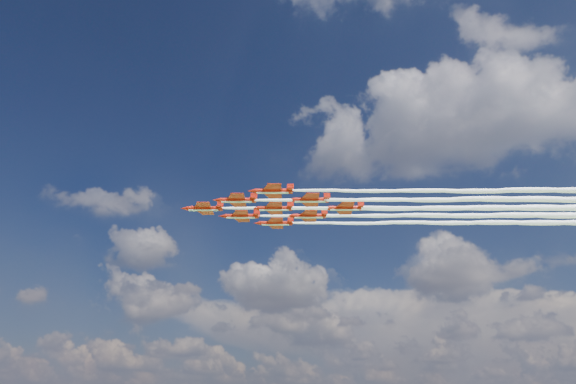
# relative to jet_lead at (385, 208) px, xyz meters

# --- Properties ---
(jet_lead) EXTENTS (98.43, 56.34, 3.02)m
(jet_lead) POSITION_rel_jet_lead_xyz_m (0.00, 0.00, 0.00)
(jet_lead) COLOR #B01709
(jet_row2_port) EXTENTS (98.43, 56.34, 3.02)m
(jet_row2_port) POSITION_rel_jet_lead_xyz_m (11.97, -0.91, 0.00)
(jet_row2_port) COLOR #B01709
(jet_row2_starb) EXTENTS (98.43, 56.34, 3.02)m
(jet_row2_starb) POSITION_rel_jet_lead_xyz_m (5.66, 10.59, 0.00)
(jet_row2_starb) COLOR #B01709
(jet_row3_port) EXTENTS (98.43, 56.34, 3.02)m
(jet_row3_port) POSITION_rel_jet_lead_xyz_m (23.94, -1.82, 0.00)
(jet_row3_port) COLOR #B01709
(jet_row3_centre) EXTENTS (98.43, 56.34, 3.02)m
(jet_row3_centre) POSITION_rel_jet_lead_xyz_m (17.63, 9.67, 0.00)
(jet_row3_centre) COLOR #B01709
(jet_row3_starb) EXTENTS (98.43, 56.34, 3.02)m
(jet_row3_starb) POSITION_rel_jet_lead_xyz_m (11.32, 21.17, 0.00)
(jet_row3_starb) COLOR #B01709
(jet_row4_port) EXTENTS (98.43, 56.34, 3.02)m
(jet_row4_port) POSITION_rel_jet_lead_xyz_m (29.60, 8.76, 0.00)
(jet_row4_port) COLOR #B01709
(jet_row4_starb) EXTENTS (98.43, 56.34, 3.02)m
(jet_row4_starb) POSITION_rel_jet_lead_xyz_m (23.29, 20.26, 0.00)
(jet_row4_starb) COLOR #B01709
(jet_tail) EXTENTS (98.43, 56.34, 3.02)m
(jet_tail) POSITION_rel_jet_lead_xyz_m (35.26, 19.35, 0.00)
(jet_tail) COLOR #B01709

